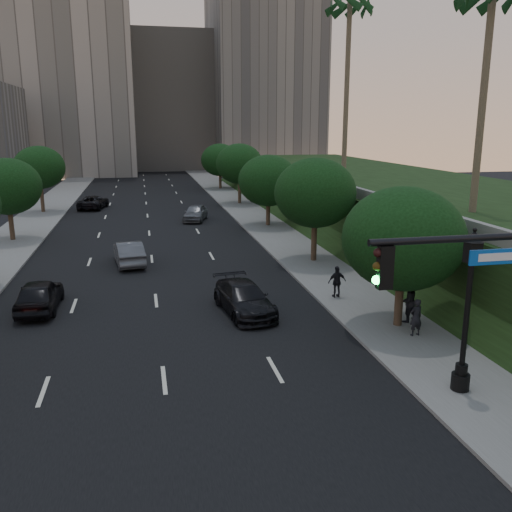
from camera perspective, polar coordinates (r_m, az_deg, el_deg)
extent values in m
plane|color=black|center=(15.38, -8.76, -21.03)|extent=(160.00, 160.00, 0.00)
cube|color=black|center=(43.55, -11.13, 1.86)|extent=(16.00, 140.00, 0.02)
cube|color=slate|center=(44.83, 2.08, 2.53)|extent=(4.50, 140.00, 0.15)
cube|color=slate|center=(44.63, -24.40, 1.25)|extent=(4.50, 140.00, 0.15)
cube|color=black|center=(46.94, 16.82, 4.84)|extent=(18.00, 90.00, 4.00)
cube|color=slate|center=(43.22, 7.00, 7.75)|extent=(0.35, 90.00, 0.70)
cube|color=gray|center=(105.80, -20.18, 16.80)|extent=(26.00, 20.00, 32.00)
cube|color=gray|center=(114.93, -9.07, 15.62)|extent=(22.00, 18.00, 26.00)
cube|color=slate|center=(111.77, 0.76, 18.41)|extent=(20.00, 22.00, 36.00)
cylinder|color=#38281C|center=(24.41, 14.83, -4.18)|extent=(0.36, 0.36, 2.86)
ellipsoid|color=black|center=(23.76, 15.21, 1.80)|extent=(5.20, 5.20, 4.42)
cylinder|color=#38281C|center=(35.12, 6.13, 1.89)|extent=(0.36, 0.36, 3.21)
ellipsoid|color=black|center=(34.65, 6.25, 6.63)|extent=(5.20, 5.20, 4.42)
cylinder|color=#38281C|center=(47.48, 1.28, 4.82)|extent=(0.36, 0.36, 2.86)
ellipsoid|color=black|center=(47.15, 1.29, 7.94)|extent=(5.20, 5.20, 4.42)
cylinder|color=#38281C|center=(61.05, -1.75, 6.96)|extent=(0.36, 0.36, 3.21)
ellipsoid|color=black|center=(60.78, -1.77, 9.69)|extent=(5.20, 5.20, 4.42)
cylinder|color=#38281C|center=(75.79, -3.78, 8.10)|extent=(0.36, 0.36, 2.86)
ellipsoid|color=black|center=(75.59, -3.82, 10.07)|extent=(5.20, 5.20, 4.42)
cylinder|color=#38281C|center=(45.35, -24.38, 3.27)|extent=(0.36, 0.36, 2.99)
ellipsoid|color=black|center=(44.99, -24.71, 6.67)|extent=(5.00, 5.00, 4.25)
cylinder|color=#38281C|center=(58.93, -21.60, 5.79)|extent=(0.36, 0.36, 3.26)
ellipsoid|color=black|center=(58.65, -21.85, 8.65)|extent=(5.00, 5.00, 4.25)
cylinder|color=#4C4233|center=(32.17, 22.77, 14.92)|extent=(0.40, 0.40, 12.00)
cylinder|color=#4C4233|center=(45.80, 9.51, 16.64)|extent=(0.40, 0.40, 14.50)
cylinder|color=black|center=(12.91, 22.84, 1.80)|extent=(5.40, 0.16, 0.16)
cube|color=black|center=(11.88, 13.43, -1.17)|extent=(0.32, 0.22, 0.95)
sphere|color=black|center=(11.73, 12.72, 0.34)|extent=(0.20, 0.20, 0.20)
sphere|color=#3F2B0A|center=(11.80, 12.64, -1.08)|extent=(0.20, 0.20, 0.20)
sphere|color=#19F24C|center=(11.88, 12.57, -2.48)|extent=(0.20, 0.20, 0.20)
cube|color=blue|center=(13.23, 24.09, -0.06)|extent=(1.40, 0.05, 0.35)
cylinder|color=black|center=(19.67, 20.68, -12.46)|extent=(0.60, 0.60, 0.70)
cylinder|color=black|center=(19.46, 20.80, -11.13)|extent=(0.40, 0.40, 0.40)
cylinder|color=black|center=(18.76, 21.30, -5.70)|extent=(0.18, 0.18, 3.60)
cube|color=black|center=(18.21, 21.86, 0.41)|extent=(0.42, 0.42, 0.70)
cone|color=black|center=(18.12, 22.00, 1.95)|extent=(0.64, 0.64, 0.35)
sphere|color=black|center=(18.08, 22.05, 2.57)|extent=(0.14, 0.14, 0.14)
imported|color=black|center=(28.05, -21.86, -3.81)|extent=(1.86, 4.54, 1.54)
imported|color=#515358|center=(35.47, -13.24, 0.32)|extent=(2.19, 4.78, 1.52)
imported|color=black|center=(60.34, -16.75, 5.45)|extent=(3.26, 5.47, 1.42)
imported|color=black|center=(25.68, -1.26, -4.50)|extent=(2.67, 5.18, 1.44)
imported|color=slate|center=(50.75, -6.39, 4.55)|extent=(3.01, 4.81, 1.53)
imported|color=black|center=(23.53, 16.48, -6.21)|extent=(0.63, 0.47, 1.59)
imported|color=black|center=(25.03, 15.66, -4.58)|extent=(1.10, 0.96, 1.91)
imported|color=black|center=(27.81, 8.53, -2.69)|extent=(0.97, 0.46, 1.62)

